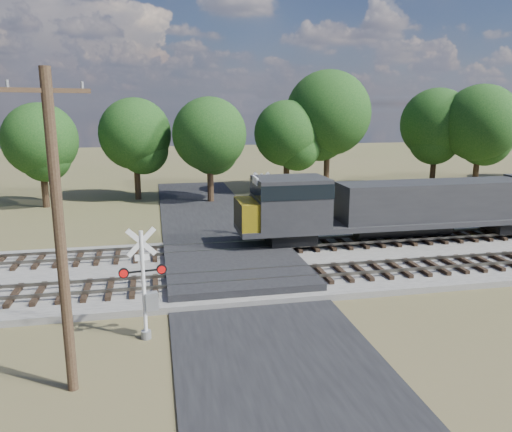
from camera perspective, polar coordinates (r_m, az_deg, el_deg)
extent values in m
plane|color=#50542D|center=(25.66, -2.39, -6.56)|extent=(160.00, 160.00, 0.00)
cube|color=gray|center=(29.26, 17.22, -4.38)|extent=(140.00, 10.00, 0.30)
cube|color=black|center=(25.64, -2.39, -6.47)|extent=(7.00, 60.00, 0.08)
cube|color=#262628|center=(26.02, -2.57, -5.55)|extent=(7.00, 9.00, 0.62)
cube|color=black|center=(24.07, 3.12, -6.90)|extent=(44.00, 2.60, 0.18)
cube|color=#59554C|center=(26.51, 20.59, -5.48)|extent=(140.00, 0.08, 0.15)
cube|color=#59554C|center=(27.67, 19.03, -4.61)|extent=(140.00, 0.08, 0.15)
cube|color=black|center=(28.70, 0.60, -3.63)|extent=(44.00, 2.60, 0.18)
cube|color=#59554C|center=(30.65, 15.69, -2.72)|extent=(140.00, 0.08, 0.15)
cube|color=#59554C|center=(31.89, 14.52, -2.06)|extent=(140.00, 0.08, 0.15)
cylinder|color=silver|center=(18.57, -12.72, -7.81)|extent=(0.14, 0.14, 4.10)
cylinder|color=gray|center=(19.30, -12.44, -13.10)|extent=(0.37, 0.37, 0.31)
cube|color=silver|center=(18.06, -12.97, -2.93)|extent=(1.07, 0.18, 1.07)
cube|color=silver|center=(18.06, -12.97, -2.93)|extent=(1.07, 0.18, 1.07)
cube|color=silver|center=(18.22, -12.88, -4.64)|extent=(0.51, 0.10, 0.23)
cube|color=black|center=(18.38, -12.81, -6.16)|extent=(1.64, 0.27, 0.06)
cylinder|color=red|center=(18.33, -14.89, -6.33)|extent=(0.38, 0.15, 0.37)
cylinder|color=red|center=(18.45, -10.74, -5.99)|extent=(0.38, 0.15, 0.37)
cube|color=gray|center=(18.81, -11.84, -9.50)|extent=(0.50, 0.36, 0.67)
cylinder|color=silver|center=(31.97, 0.62, 1.18)|extent=(0.14, 0.14, 4.14)
cylinder|color=gray|center=(32.41, 0.62, -2.14)|extent=(0.37, 0.37, 0.31)
cube|color=silver|center=(31.69, 0.63, 4.12)|extent=(1.08, 0.21, 1.08)
cube|color=silver|center=(31.69, 0.63, 4.12)|extent=(1.08, 0.21, 1.08)
cube|color=silver|center=(31.78, 0.63, 3.10)|extent=(0.52, 0.11, 0.23)
cube|color=black|center=(31.87, 0.63, 2.18)|extent=(1.65, 0.31, 0.06)
cylinder|color=red|center=(31.91, 1.83, 2.19)|extent=(0.38, 0.16, 0.37)
cylinder|color=red|center=(31.83, -0.58, 2.17)|extent=(0.38, 0.16, 0.37)
cube|color=gray|center=(32.09, 0.16, 0.09)|extent=(0.51, 0.38, 0.67)
cylinder|color=#362018|center=(15.16, -21.49, -2.48)|extent=(0.31, 0.31, 9.43)
cube|color=#362018|center=(14.70, -22.81, 13.10)|extent=(2.15, 1.08, 0.13)
cube|color=#4F3821|center=(36.17, 13.12, 0.80)|extent=(3.64, 3.64, 2.41)
cube|color=#2C2C2E|center=(35.93, 13.22, 2.82)|extent=(4.00, 4.00, 0.17)
cylinder|color=black|center=(44.98, -23.04, 3.63)|extent=(0.56, 0.56, 4.29)
sphere|color=#113511|center=(44.63, -23.42, 7.98)|extent=(6.01, 6.01, 6.01)
cylinder|color=black|center=(46.16, -13.43, 4.64)|extent=(0.56, 0.56, 4.51)
sphere|color=#113511|center=(45.81, -13.66, 9.11)|extent=(6.32, 6.32, 6.32)
cylinder|color=black|center=(43.80, -5.24, 4.53)|extent=(0.56, 0.56, 4.54)
sphere|color=#113511|center=(43.43, -5.34, 9.28)|extent=(6.36, 6.36, 6.36)
cylinder|color=black|center=(47.90, 3.49, 5.18)|extent=(0.56, 0.56, 4.41)
sphere|color=#113511|center=(47.57, 3.55, 9.40)|extent=(6.18, 6.18, 6.18)
cylinder|color=black|center=(49.68, 8.09, 6.17)|extent=(0.56, 0.56, 5.83)
sphere|color=#113511|center=(49.38, 8.26, 11.56)|extent=(8.16, 8.16, 8.16)
cylinder|color=black|center=(53.46, 19.61, 5.58)|extent=(0.56, 0.56, 5.01)
sphere|color=#113511|center=(53.16, 19.93, 9.86)|extent=(7.01, 7.01, 7.01)
cylinder|color=black|center=(52.45, 23.87, 5.18)|extent=(0.56, 0.56, 5.15)
sphere|color=#113511|center=(52.15, 24.28, 9.66)|extent=(7.20, 7.20, 7.20)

